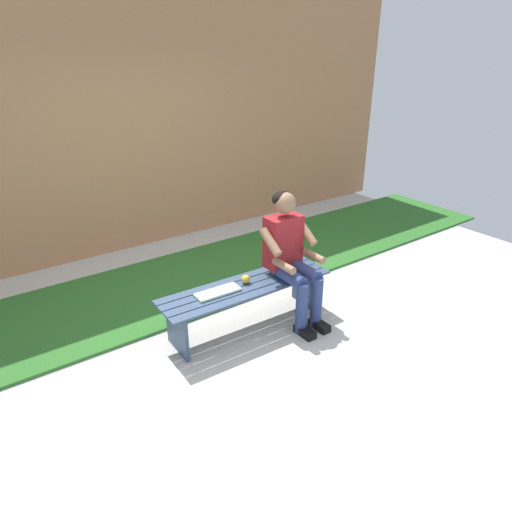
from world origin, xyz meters
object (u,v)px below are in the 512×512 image
object	(u,v)px
bench_near	(247,295)
book_open	(218,292)
person_seated	(291,253)
apple	(246,279)

from	to	relation	value
bench_near	book_open	bearing A→B (deg)	-4.15
person_seated	apple	distance (m)	0.48
person_seated	bench_near	bearing A→B (deg)	-12.87
apple	book_open	size ratio (longest dim) A/B	0.20
bench_near	book_open	xyz separation A→B (m)	(0.29, -0.02, 0.11)
apple	book_open	xyz separation A→B (m)	(0.31, 0.01, -0.03)
bench_near	book_open	distance (m)	0.31
bench_near	book_open	size ratio (longest dim) A/B	4.00
bench_near	apple	xyz separation A→B (m)	(-0.02, -0.04, 0.15)
apple	book_open	bearing A→B (deg)	2.73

